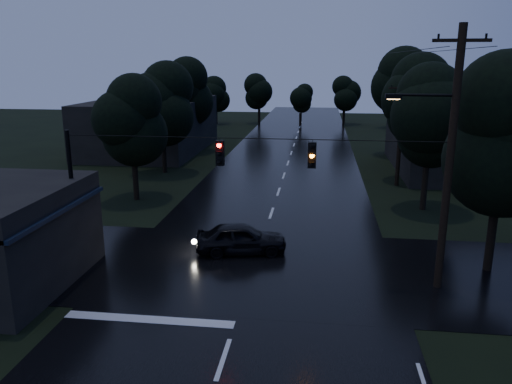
# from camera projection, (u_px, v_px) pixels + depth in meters

# --- Properties ---
(main_road) EXTENTS (12.00, 120.00, 0.02)m
(main_road) POSITION_uv_depth(u_px,v_px,m) (284.00, 176.00, 38.98)
(main_road) COLOR black
(main_road) RESTS_ON ground
(cross_street) EXTENTS (60.00, 9.00, 0.02)m
(cross_street) POSITION_uv_depth(u_px,v_px,m) (254.00, 267.00, 21.71)
(cross_street) COLOR black
(cross_street) RESTS_ON ground
(building_far_right) EXTENTS (10.00, 14.00, 4.40)m
(building_far_right) POSITION_uv_depth(u_px,v_px,m) (459.00, 144.00, 40.54)
(building_far_right) COLOR black
(building_far_right) RESTS_ON ground
(building_far_left) EXTENTS (10.00, 16.00, 5.00)m
(building_far_left) POSITION_uv_depth(u_px,v_px,m) (151.00, 125.00, 49.65)
(building_far_left) COLOR black
(building_far_left) RESTS_ON ground
(utility_pole_main) EXTENTS (3.50, 0.30, 10.00)m
(utility_pole_main) POSITION_uv_depth(u_px,v_px,m) (448.00, 157.00, 18.51)
(utility_pole_main) COLOR black
(utility_pole_main) RESTS_ON ground
(utility_pole_far) EXTENTS (2.00, 0.30, 7.50)m
(utility_pole_far) POSITION_uv_depth(u_px,v_px,m) (400.00, 132.00, 35.06)
(utility_pole_far) COLOR black
(utility_pole_far) RESTS_ON ground
(anchor_pole_left) EXTENTS (0.18, 0.18, 6.00)m
(anchor_pole_left) POSITION_uv_depth(u_px,v_px,m) (73.00, 201.00, 20.90)
(anchor_pole_left) COLOR black
(anchor_pole_left) RESTS_ON ground
(span_signals) EXTENTS (15.00, 0.37, 1.12)m
(span_signals) POSITION_uv_depth(u_px,v_px,m) (264.00, 153.00, 19.34)
(span_signals) COLOR black
(span_signals) RESTS_ON ground
(tree_corner_near) EXTENTS (4.48, 4.48, 9.44)m
(tree_corner_near) POSITION_uv_depth(u_px,v_px,m) (505.00, 131.00, 19.92)
(tree_corner_near) COLOR black
(tree_corner_near) RESTS_ON ground
(tree_left_a) EXTENTS (3.92, 3.92, 8.26)m
(tree_left_a) POSITION_uv_depth(u_px,v_px,m) (132.00, 118.00, 31.07)
(tree_left_a) COLOR black
(tree_left_a) RESTS_ON ground
(tree_left_b) EXTENTS (4.20, 4.20, 8.85)m
(tree_left_b) POSITION_uv_depth(u_px,v_px,m) (162.00, 102.00, 38.72)
(tree_left_b) COLOR black
(tree_left_b) RESTS_ON ground
(tree_left_c) EXTENTS (4.48, 4.48, 9.44)m
(tree_left_c) POSITION_uv_depth(u_px,v_px,m) (187.00, 90.00, 48.30)
(tree_left_c) COLOR black
(tree_left_c) RESTS_ON ground
(tree_right_a) EXTENTS (4.20, 4.20, 8.85)m
(tree_right_a) POSITION_uv_depth(u_px,v_px,m) (431.00, 116.00, 28.77)
(tree_right_a) COLOR black
(tree_right_a) RESTS_ON ground
(tree_right_b) EXTENTS (4.48, 4.48, 9.44)m
(tree_right_b) POSITION_uv_depth(u_px,v_px,m) (417.00, 99.00, 36.28)
(tree_right_b) COLOR black
(tree_right_b) RESTS_ON ground
(tree_right_c) EXTENTS (4.76, 4.76, 10.03)m
(tree_right_c) POSITION_uv_depth(u_px,v_px,m) (404.00, 87.00, 45.70)
(tree_right_c) COLOR black
(tree_right_c) RESTS_ON ground
(car) EXTENTS (4.44, 2.44, 1.43)m
(car) POSITION_uv_depth(u_px,v_px,m) (241.00, 238.00, 23.19)
(car) COLOR black
(car) RESTS_ON ground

